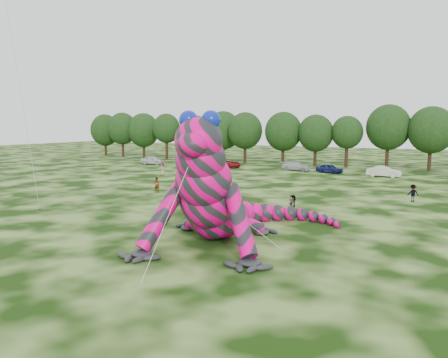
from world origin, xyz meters
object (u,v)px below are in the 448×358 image
spectator_2 (413,193)px  spectator_4 (162,169)px  tree_5 (223,136)px  tree_3 (167,136)px  tree_7 (283,138)px  tree_10 (388,137)px  inflatable_gecko (219,175)px  tree_2 (144,135)px  car_2 (226,163)px  tree_1 (123,135)px  tree_4 (196,138)px  car_4 (329,168)px  car_5 (384,172)px  spectator_0 (157,185)px  tree_11 (431,139)px  tree_6 (245,138)px  tree_0 (105,135)px  spectator_5 (292,206)px  tree_8 (315,140)px  tree_9 (347,142)px  car_3 (296,166)px  car_0 (153,160)px  car_1 (189,162)px

spectator_2 → spectator_4: 34.17m
tree_5 → tree_3: bearing=-173.8°
tree_7 → tree_10: (17.48, 1.77, 0.51)m
inflatable_gecko → tree_2: tree_2 is taller
inflatable_gecko → car_2: 45.61m
tree_1 → tree_5: 25.23m
tree_4 → spectator_4: tree_4 is taller
car_2 → car_4: size_ratio=1.31×
tree_5 → car_5: bearing=-20.9°
tree_1 → car_4: (49.15, -10.52, -4.22)m
tree_3 → spectator_0: (24.98, -36.86, -3.88)m
tree_7 → tree_11: (23.87, 1.39, 0.30)m
tree_5 → tree_6: (5.57, -1.75, -0.15)m
car_5 → spectator_2: (5.31, -19.21, 0.08)m
tree_0 → spectator_0: tree_0 is taller
car_2 → spectator_2: spectator_2 is taller
spectator_5 → spectator_4: (-25.81, 18.09, -0.00)m
tree_8 → tree_10: 11.75m
tree_1 → tree_9: tree_1 is taller
tree_11 → spectator_4: size_ratio=5.64×
inflatable_gecko → spectator_0: bearing=125.0°
tree_11 → tree_2: bearing=179.4°
spectator_0 → tree_5: bearing=-76.8°
tree_0 → tree_8: (50.34, -2.25, -0.28)m
tree_3 → tree_9: bearing=0.4°
tree_8 → tree_11: tree_11 is taller
inflatable_gecko → car_3: 42.67m
tree_10 → car_4: (-6.60, -11.04, -4.57)m
car_0 → tree_10: bearing=-76.2°
tree_5 → tree_10: bearing=0.3°
tree_11 → spectator_2: (0.25, -31.10, -4.20)m
tree_1 → tree_10: tree_10 is taller
spectator_2 → tree_3: bearing=-58.8°
spectator_4 → car_1: bearing=105.1°
car_3 → tree_11: bearing=-61.7°
tree_9 → car_0: 34.27m
car_4 → spectator_0: size_ratio=2.39×
spectator_0 → tree_11: bearing=-127.6°
tree_11 → car_2: (-30.53, -10.64, -4.30)m
tree_3 → car_3: (30.90, -8.38, -4.05)m
tree_9 → spectator_5: (5.18, -42.15, -3.44)m
tree_3 → tree_7: (25.64, -0.26, 0.02)m
tree_3 → tree_2: bearing=166.9°
car_3 → spectator_5: (11.06, -33.49, 0.22)m
tree_7 → tree_10: 17.58m
tree_11 → car_1: bearing=-164.6°
inflatable_gecko → car_0: 52.87m
tree_1 → spectator_0: 53.51m
tree_4 → spectator_2: (43.68, -31.62, -3.70)m
car_1 → spectator_0: bearing=-143.0°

